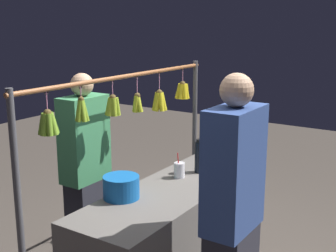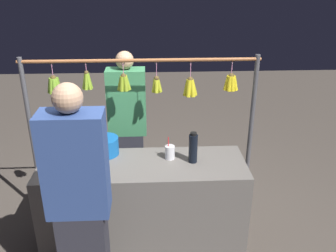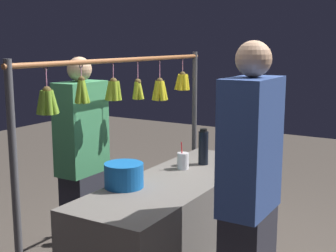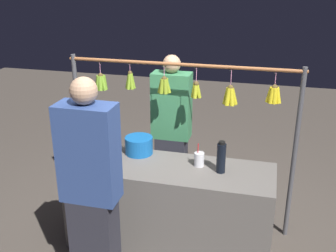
% 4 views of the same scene
% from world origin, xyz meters
% --- Properties ---
extents(market_counter, '(1.83, 0.62, 0.81)m').
position_xyz_m(market_counter, '(0.00, 0.00, 0.40)').
color(market_counter, '#66605B').
rests_on(market_counter, ground).
extents(display_rack, '(2.19, 0.13, 1.67)m').
position_xyz_m(display_rack, '(-0.03, -0.42, 1.22)').
color(display_rack, '#4C4C51').
rests_on(display_rack, ground).
extents(water_bottle, '(0.08, 0.08, 0.28)m').
position_xyz_m(water_bottle, '(-0.45, -0.01, 0.94)').
color(water_bottle, black).
rests_on(water_bottle, market_counter).
extents(blue_bucket, '(0.26, 0.26, 0.16)m').
position_xyz_m(blue_bucket, '(0.35, -0.20, 0.89)').
color(blue_bucket, '#165FB0').
rests_on(blue_bucket, market_counter).
extents(drink_cup, '(0.09, 0.09, 0.21)m').
position_xyz_m(drink_cup, '(-0.25, -0.09, 0.87)').
color(drink_cup, silver).
rests_on(drink_cup, market_counter).
extents(vendor_person, '(0.39, 0.21, 1.65)m').
position_xyz_m(vendor_person, '(0.16, -0.72, 0.82)').
color(vendor_person, '#2D2D38').
rests_on(vendor_person, ground).
extents(customer_person, '(0.42, 0.23, 1.76)m').
position_xyz_m(customer_person, '(0.42, 0.70, 0.87)').
color(customer_person, '#2D2D38').
rests_on(customer_person, ground).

